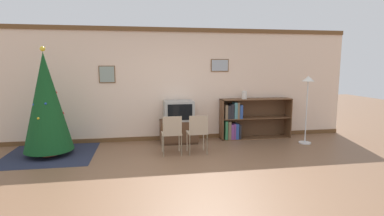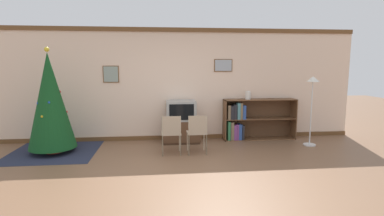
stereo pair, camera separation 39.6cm
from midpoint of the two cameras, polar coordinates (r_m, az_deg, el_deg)
The scene contains 11 objects.
ground_plane at distance 5.04m, azimuth -0.49°, elevation -13.08°, with size 24.00×24.00×0.00m, color brown.
wall_back at distance 7.29m, azimuth -2.49°, elevation 4.47°, with size 9.13×0.11×2.70m.
area_rug at distance 6.93m, azimuth -23.36°, elevation -7.74°, with size 1.77×1.69×0.01m.
christmas_tree at distance 6.72m, azimuth -23.89°, elevation 1.21°, with size 0.95×0.95×2.18m.
tv_console at distance 7.13m, azimuth -0.52°, elevation -4.42°, with size 0.88×0.55×0.53m.
television at distance 7.03m, azimuth -0.52°, elevation -0.48°, with size 0.68×0.51×0.47m.
folding_chair_left at distance 6.09m, azimuth -2.10°, elevation -4.65°, with size 0.40×0.40×0.82m.
folding_chair_right at distance 6.15m, azimuth 2.85°, elevation -4.53°, with size 0.40×0.40×0.82m.
bookshelf at distance 7.52m, azimuth 11.88°, elevation -2.32°, with size 1.78×0.36×1.00m.
vase at distance 7.42m, azimuth 12.12°, elevation 2.41°, with size 0.13×0.13×0.20m.
standing_lamp at distance 7.30m, azimuth 23.40°, elevation 2.70°, with size 0.28×0.28×1.58m.
Camera 2 is at (-0.26, -4.70, 1.84)m, focal length 28.00 mm.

